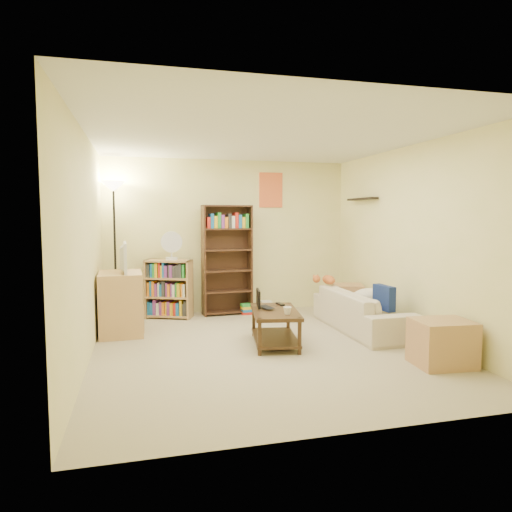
% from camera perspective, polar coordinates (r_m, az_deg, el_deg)
% --- Properties ---
extents(room, '(4.50, 4.54, 2.52)m').
position_cam_1_polar(room, '(5.38, 1.17, 5.43)').
color(room, tan).
rests_on(room, ground).
extents(sofa, '(1.87, 0.74, 0.55)m').
position_cam_1_polar(sofa, '(6.55, 13.20, -6.67)').
color(sofa, beige).
rests_on(sofa, ground).
extents(navy_pillow, '(0.14, 0.37, 0.32)m').
position_cam_1_polar(navy_pillow, '(6.20, 15.71, -5.04)').
color(navy_pillow, navy).
rests_on(navy_pillow, sofa).
extents(cream_blanket, '(0.50, 0.36, 0.22)m').
position_cam_1_polar(cream_blanket, '(6.62, 14.09, -4.85)').
color(cream_blanket, white).
rests_on(cream_blanket, sofa).
extents(tabby_cat, '(0.43, 0.15, 0.15)m').
position_cam_1_polar(tabby_cat, '(7.03, 8.80, -2.94)').
color(tabby_cat, '#CF642B').
rests_on(tabby_cat, sofa).
extents(coffee_table, '(0.69, 1.05, 0.43)m').
position_cam_1_polar(coffee_table, '(5.67, 2.39, -8.27)').
color(coffee_table, '#3C2717').
rests_on(coffee_table, ground).
extents(laptop, '(0.35, 0.27, 0.02)m').
position_cam_1_polar(laptop, '(5.74, 1.69, -6.44)').
color(laptop, black).
rests_on(laptop, coffee_table).
extents(laptop_screen, '(0.07, 0.32, 0.22)m').
position_cam_1_polar(laptop_screen, '(5.71, 0.29, -5.31)').
color(laptop_screen, white).
rests_on(laptop_screen, laptop).
extents(mug, '(0.12, 0.12, 0.09)m').
position_cam_1_polar(mug, '(5.39, 3.95, -6.83)').
color(mug, white).
rests_on(mug, coffee_table).
extents(tv_remote, '(0.08, 0.18, 0.02)m').
position_cam_1_polar(tv_remote, '(5.97, 3.04, -6.02)').
color(tv_remote, black).
rests_on(tv_remote, coffee_table).
extents(tv_stand, '(0.58, 0.79, 0.83)m').
position_cam_1_polar(tv_stand, '(6.44, -16.53, -5.65)').
color(tv_stand, tan).
rests_on(tv_stand, ground).
extents(television, '(0.70, 0.14, 0.40)m').
position_cam_1_polar(television, '(6.35, -16.67, -0.19)').
color(television, black).
rests_on(television, tv_stand).
extents(tall_bookshelf, '(0.80, 0.31, 1.76)m').
position_cam_1_polar(tall_bookshelf, '(7.32, -3.63, -0.14)').
color(tall_bookshelf, '#412919').
rests_on(tall_bookshelf, ground).
extents(short_bookshelf, '(0.76, 0.53, 0.91)m').
position_cam_1_polar(short_bookshelf, '(7.23, -10.85, -4.06)').
color(short_bookshelf, tan).
rests_on(short_bookshelf, ground).
extents(desk_fan, '(0.32, 0.18, 0.44)m').
position_cam_1_polar(desk_fan, '(7.12, -10.52, 1.37)').
color(desk_fan, silver).
rests_on(desk_fan, short_bookshelf).
extents(floor_lamp, '(0.36, 0.36, 2.10)m').
position_cam_1_polar(floor_lamp, '(7.18, -17.34, 5.52)').
color(floor_lamp, black).
rests_on(floor_lamp, ground).
extents(side_table, '(0.57, 0.57, 0.51)m').
position_cam_1_polar(side_table, '(7.35, 11.41, -5.49)').
color(side_table, tan).
rests_on(side_table, ground).
extents(end_cabinet, '(0.62, 0.54, 0.49)m').
position_cam_1_polar(end_cabinet, '(5.30, 22.25, -10.02)').
color(end_cabinet, tan).
rests_on(end_cabinet, ground).
extents(book_stacks, '(0.51, 0.20, 0.21)m').
position_cam_1_polar(book_stacks, '(7.44, 0.18, -6.52)').
color(book_stacks, red).
rests_on(book_stacks, ground).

